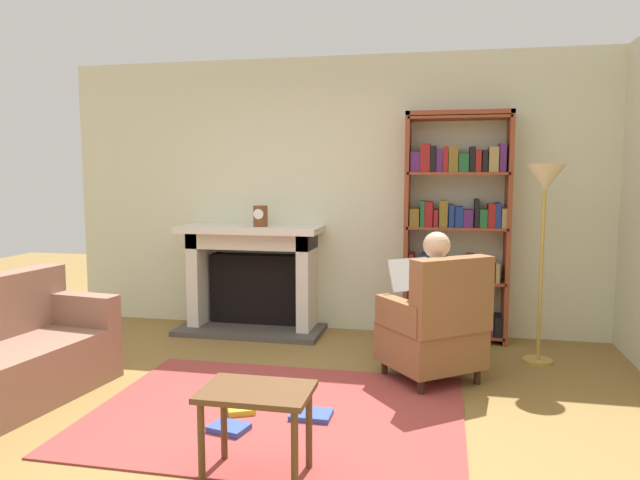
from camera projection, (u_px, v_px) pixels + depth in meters
name	position (u px, v px, depth m)	size (l,w,h in m)	color
ground	(264.00, 433.00, 3.61)	(14.00, 14.00, 0.00)	olive
back_wall	(338.00, 195.00, 5.94)	(5.60, 0.10, 2.70)	beige
area_rug	(277.00, 413.00, 3.90)	(2.40, 1.80, 0.01)	#9B3B37
fireplace	(253.00, 274.00, 5.94)	(1.43, 0.64, 1.05)	#4C4742
mantel_clock	(260.00, 216.00, 5.76)	(0.14, 0.14, 0.20)	brown
bookshelf	(456.00, 230.00, 5.53)	(0.95, 0.32, 2.13)	brown
armchair_reading	(436.00, 327.00, 4.44)	(0.89, 0.88, 0.97)	#331E14
seated_reader	(427.00, 298.00, 4.52)	(0.57, 0.59, 1.14)	silver
side_table	(257.00, 404.00, 3.02)	(0.56, 0.39, 0.48)	brown
scattered_books	(264.00, 411.00, 3.86)	(0.74, 0.68, 0.04)	#267233
floor_lamp	(544.00, 195.00, 4.79)	(0.32, 0.32, 1.64)	#B7933F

